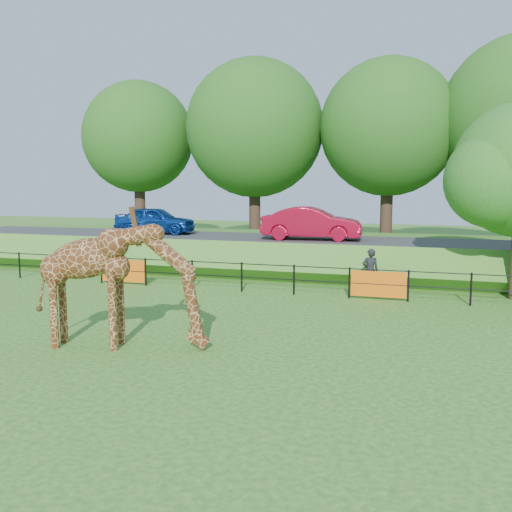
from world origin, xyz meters
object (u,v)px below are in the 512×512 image
object	(u,v)px
car_blue	(155,220)
visitor	(370,271)
giraffe	(121,286)
car_red	(312,223)

from	to	relation	value
car_blue	visitor	size ratio (longest dim) A/B	2.49
car_blue	visitor	distance (m)	12.72
car_blue	visitor	bearing A→B (deg)	-121.06
giraffe	visitor	xyz separation A→B (m)	(4.99, 8.99, -0.72)
car_red	car_blue	bearing A→B (deg)	81.66
giraffe	car_blue	xyz separation A→B (m)	(-6.53, 14.23, 0.57)
giraffe	car_red	bearing A→B (deg)	71.29
giraffe	visitor	world-z (taller)	giraffe
car_red	visitor	size ratio (longest dim) A/B	2.78
giraffe	visitor	distance (m)	10.31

